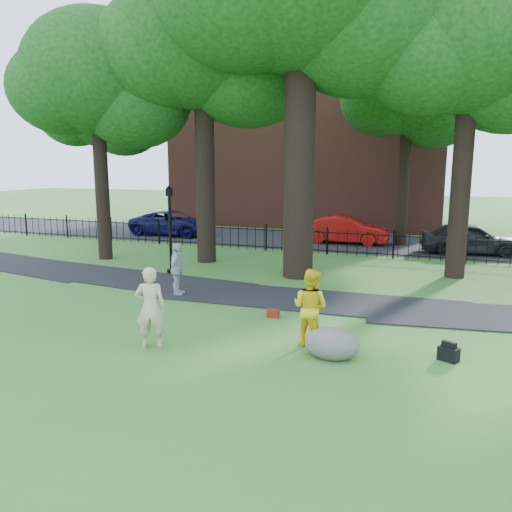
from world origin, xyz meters
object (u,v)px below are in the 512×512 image
at_px(boulder, 332,341).
at_px(lamppost, 170,231).
at_px(woman, 150,308).
at_px(man, 310,308).
at_px(red_sedan, 346,230).

relative_size(boulder, lamppost, 0.36).
bearing_deg(woman, man, -179.09).
relative_size(woman, lamppost, 0.56).
xyz_separation_m(woman, red_sedan, (1.39, 16.72, -0.21)).
xyz_separation_m(woman, lamppost, (-3.53, 7.02, 0.71)).
bearing_deg(red_sedan, woman, 174.13).
bearing_deg(man, boulder, 157.40).
bearing_deg(boulder, man, 140.83).
bearing_deg(red_sedan, boulder, -171.73).
height_order(man, lamppost, lamppost).
bearing_deg(red_sedan, lamppost, 151.99).
height_order(man, red_sedan, man).
xyz_separation_m(boulder, red_sedan, (-2.62, 15.85, 0.38)).
xyz_separation_m(woman, boulder, (4.01, 0.87, -0.59)).
bearing_deg(man, woman, 38.96).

